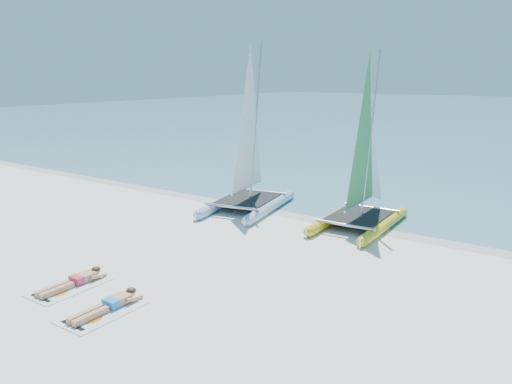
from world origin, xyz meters
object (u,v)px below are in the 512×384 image
towel_a (69,287)px  towel_b (103,312)px  catamaran_yellow (366,169)px  sunbather_b (110,304)px  sunbather_a (75,280)px  catamaran_blue (249,159)px

towel_a → towel_b: bearing=-12.3°
towel_a → towel_b: (1.72, -0.37, 0.00)m
catamaran_yellow → sunbather_b: bearing=-104.0°
sunbather_a → sunbather_b: bearing=-12.3°
towel_b → catamaran_yellow: bearing=78.1°
catamaran_blue → towel_b: 9.38m
sunbather_b → catamaran_yellow: bearing=77.8°
catamaran_yellow → sunbather_a: 9.85m
towel_a → sunbather_b: bearing=-6.1°
towel_b → sunbather_b: sunbather_b is taller
sunbather_a → catamaran_yellow: bearing=67.3°
catamaran_blue → catamaran_yellow: 4.47m
towel_a → catamaran_blue: bearing=94.7°
catamaran_yellow → towel_a: bearing=-114.1°
catamaran_blue → catamaran_yellow: bearing=-2.3°
catamaran_yellow → sunbather_b: size_ratio=3.51×
sunbather_a → sunbather_b: same height
catamaran_blue → sunbather_b: 9.18m
catamaran_yellow → towel_b: bearing=-103.8°
catamaran_blue → towel_a: 8.73m
catamaran_yellow → catamaran_blue: bearing=-173.6°
catamaran_yellow → sunbather_b: (-2.01, -9.31, -1.79)m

